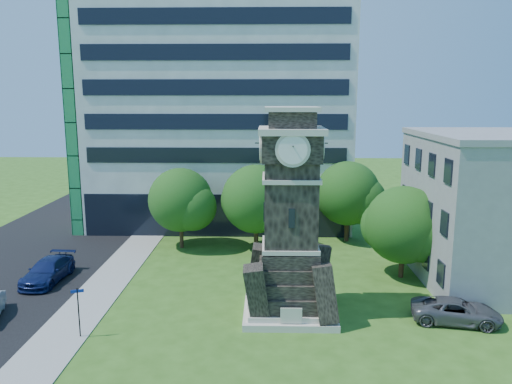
{
  "coord_description": "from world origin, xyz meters",
  "views": [
    {
      "loc": [
        1.67,
        -26.2,
        12.75
      ],
      "look_at": [
        0.91,
        5.76,
        6.66
      ],
      "focal_mm": 35.0,
      "sensor_mm": 36.0,
      "label": 1
    }
  ],
  "objects_px": {
    "street_sign": "(78,307)",
    "car_east_lot": "(456,311)",
    "car_street_north": "(48,271)",
    "clock_tower": "(290,227)",
    "park_bench": "(308,316)"
  },
  "relations": [
    {
      "from": "street_sign",
      "to": "car_east_lot",
      "type": "bearing_deg",
      "value": -12.93
    },
    {
      "from": "car_street_north",
      "to": "street_sign",
      "type": "xyz_separation_m",
      "value": [
        5.32,
        -8.21,
        0.98
      ]
    },
    {
      "from": "clock_tower",
      "to": "car_east_lot",
      "type": "height_order",
      "value": "clock_tower"
    },
    {
      "from": "car_street_north",
      "to": "car_east_lot",
      "type": "bearing_deg",
      "value": -10.14
    },
    {
      "from": "car_east_lot",
      "to": "car_street_north",
      "type": "bearing_deg",
      "value": 87.91
    },
    {
      "from": "clock_tower",
      "to": "street_sign",
      "type": "relative_size",
      "value": 4.36
    },
    {
      "from": "street_sign",
      "to": "clock_tower",
      "type": "bearing_deg",
      "value": -2.38
    },
    {
      "from": "car_street_north",
      "to": "street_sign",
      "type": "distance_m",
      "value": 9.83
    },
    {
      "from": "car_street_north",
      "to": "park_bench",
      "type": "relative_size",
      "value": 3.4
    },
    {
      "from": "car_street_north",
      "to": "car_east_lot",
      "type": "xyz_separation_m",
      "value": [
        26.26,
        -5.89,
        -0.08
      ]
    },
    {
      "from": "clock_tower",
      "to": "street_sign",
      "type": "distance_m",
      "value": 12.43
    },
    {
      "from": "car_east_lot",
      "to": "park_bench",
      "type": "relative_size",
      "value": 3.16
    },
    {
      "from": "street_sign",
      "to": "park_bench",
      "type": "bearing_deg",
      "value": -9.89
    },
    {
      "from": "park_bench",
      "to": "street_sign",
      "type": "height_order",
      "value": "street_sign"
    },
    {
      "from": "park_bench",
      "to": "street_sign",
      "type": "xyz_separation_m",
      "value": [
        -12.42,
        -2.05,
        1.32
      ]
    }
  ]
}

